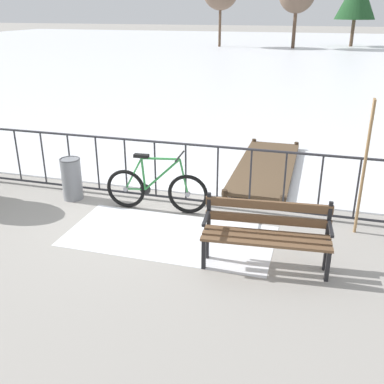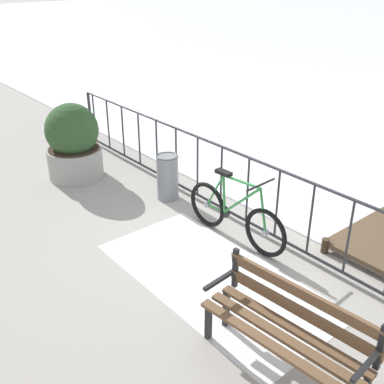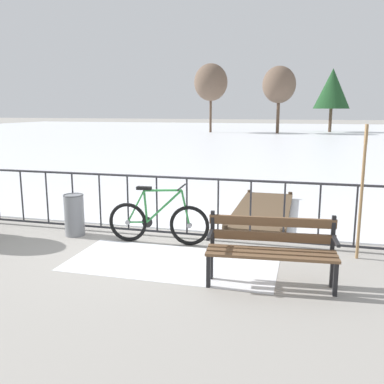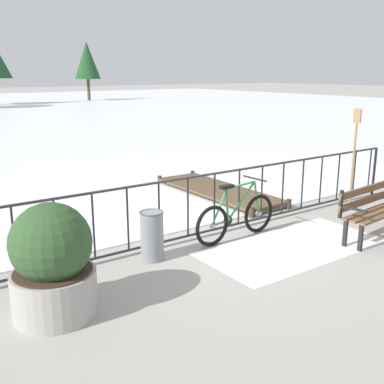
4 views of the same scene
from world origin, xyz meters
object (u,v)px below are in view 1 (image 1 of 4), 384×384
Objects in this scene: park_bench at (266,229)px; oar_upright at (366,159)px; trash_bin at (72,179)px; bicycle_near_railing at (156,189)px.

park_bench is 1.85m from oar_upright.
trash_bin is at bearing -179.73° from oar_upright.
bicycle_near_railing is 1.05× the size of park_bench.
trash_bin is (-3.50, 1.27, -0.14)m from park_bench.
bicycle_near_railing reaches higher than trash_bin.
park_bench reaches higher than trash_bin.
oar_upright is (3.11, 0.07, 0.77)m from bicycle_near_railing.
bicycle_near_railing is 3.20m from oar_upright.
bicycle_near_railing is 2.29m from park_bench.
bicycle_near_railing is at bearing -178.66° from oar_upright.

